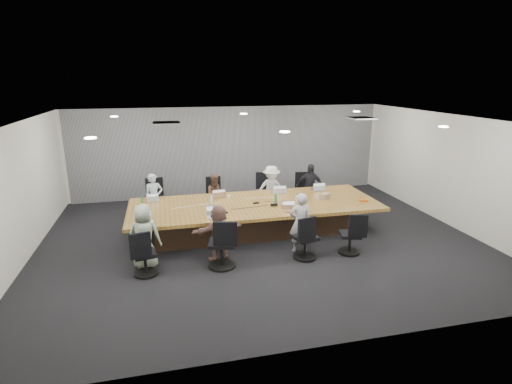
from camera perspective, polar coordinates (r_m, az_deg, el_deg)
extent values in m
cube|color=black|center=(9.50, 0.56, -6.75)|extent=(10.00, 8.00, 0.00)
cube|color=white|center=(8.80, 0.61, 10.29)|extent=(10.00, 8.00, 0.00)
cube|color=beige|center=(12.88, -3.70, 5.84)|extent=(10.00, 0.00, 2.80)
cube|color=beige|center=(5.47, 10.77, -9.00)|extent=(10.00, 0.00, 2.80)
cube|color=beige|center=(9.27, -31.00, -0.57)|extent=(0.00, 8.00, 2.80)
cube|color=beige|center=(11.31, 26.04, 2.77)|extent=(0.00, 8.00, 2.80)
cube|color=gray|center=(12.80, -3.64, 5.78)|extent=(9.80, 0.04, 2.80)
cube|color=#3D281B|center=(9.83, -0.13, -3.87)|extent=(4.80, 1.40, 0.66)
cube|color=olive|center=(9.71, -0.14, -1.82)|extent=(6.00, 2.20, 0.08)
imported|color=#A4B8C2|center=(10.79, -14.34, -0.81)|extent=(0.52, 0.39, 1.28)
cube|color=#B2B2B7|center=(10.24, -14.41, -1.11)|extent=(0.31, 0.24, 0.02)
imported|color=brown|center=(10.89, -5.73, -0.52)|extent=(0.60, 0.48, 1.18)
cube|color=#8C6647|center=(10.32, -5.34, -0.53)|extent=(0.38, 0.29, 0.02)
imported|color=silver|center=(11.16, 2.20, 0.39)|extent=(0.88, 0.53, 1.34)
cube|color=#B2B2B7|center=(10.63, 2.99, 0.02)|extent=(0.39, 0.29, 0.02)
imported|color=#212227|center=(11.51, 7.68, 0.74)|extent=(0.84, 0.50, 1.34)
cube|color=#B2B2B7|center=(10.99, 8.70, 0.40)|extent=(0.34, 0.23, 0.02)
imported|color=#8FA089|center=(8.24, -15.68, -6.09)|extent=(0.72, 0.54, 1.32)
cube|color=#B2B2B7|center=(8.73, -15.61, -4.22)|extent=(0.36, 0.27, 0.02)
imported|color=brown|center=(8.32, -5.32, -5.81)|extent=(1.16, 0.58, 1.20)
cube|color=#B2B2B7|center=(8.77, -5.86, -3.58)|extent=(0.36, 0.26, 0.02)
imported|color=#A6A6AD|center=(8.69, 6.32, -4.38)|extent=(0.52, 0.37, 1.33)
cube|color=#8C6647|center=(9.15, 5.20, -2.73)|extent=(0.37, 0.30, 0.02)
cylinder|color=#3E7D3F|center=(9.81, -15.91, -1.35)|extent=(0.07, 0.07, 0.22)
cylinder|color=#3E7D3F|center=(9.56, 2.84, -1.07)|extent=(0.09, 0.09, 0.26)
cylinder|color=silver|center=(9.73, -6.39, -1.05)|extent=(0.07, 0.07, 0.20)
cylinder|color=white|center=(10.04, -3.91, -0.73)|extent=(0.10, 0.10, 0.10)
cylinder|color=white|center=(9.98, 5.91, -0.88)|extent=(0.09, 0.09, 0.10)
cylinder|color=brown|center=(9.31, -15.79, -2.65)|extent=(0.11, 0.11, 0.11)
cube|color=black|center=(9.04, -4.50, -2.92)|extent=(0.15, 0.10, 0.03)
cube|color=black|center=(9.68, 0.01, -1.56)|extent=(0.16, 0.13, 0.03)
cube|color=black|center=(9.49, 2.60, -1.83)|extent=(0.17, 0.05, 0.06)
cube|color=#9D8567|center=(10.17, 9.79, -0.59)|extent=(0.30, 0.28, 0.14)
cube|color=#E15B0B|center=(10.20, 15.12, -1.16)|extent=(0.19, 0.14, 0.04)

